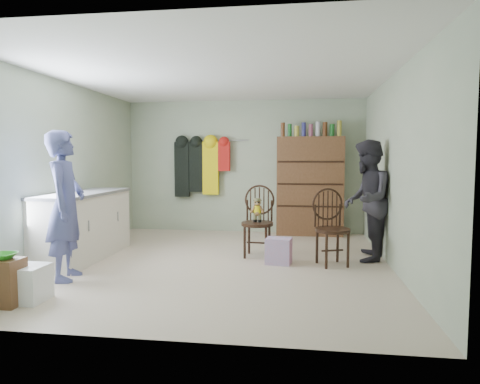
# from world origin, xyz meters

# --- Properties ---
(ground_plane) EXTENTS (5.00, 5.00, 0.00)m
(ground_plane) POSITION_xyz_m (0.00, 0.00, 0.00)
(ground_plane) COLOR beige
(ground_plane) RESTS_ON ground
(room_walls) EXTENTS (5.00, 5.00, 5.00)m
(room_walls) POSITION_xyz_m (0.00, 0.53, 1.58)
(room_walls) COLOR #A9B597
(room_walls) RESTS_ON ground
(counter) EXTENTS (0.64, 1.86, 0.94)m
(counter) POSITION_xyz_m (-1.95, 0.00, 0.47)
(counter) COLOR silver
(counter) RESTS_ON ground
(stool) EXTENTS (0.32, 0.27, 0.45)m
(stool) POSITION_xyz_m (-1.74, -1.94, 0.23)
(stool) COLOR brown
(stool) RESTS_ON ground
(bowl) EXTENTS (0.23, 0.23, 0.06)m
(bowl) POSITION_xyz_m (-1.74, -1.94, 0.48)
(bowl) COLOR green
(bowl) RESTS_ON stool
(plastic_tub) EXTENTS (0.38, 0.36, 0.36)m
(plastic_tub) POSITION_xyz_m (-1.61, -1.79, 0.18)
(plastic_tub) COLOR white
(plastic_tub) RESTS_ON ground
(chair_front) EXTENTS (0.49, 0.49, 1.03)m
(chair_front) POSITION_xyz_m (0.47, 0.48, 0.57)
(chair_front) COLOR #311C11
(chair_front) RESTS_ON ground
(chair_far) EXTENTS (0.58, 0.58, 1.01)m
(chair_far) POSITION_xyz_m (1.48, 0.12, 0.54)
(chair_far) COLOR #311C11
(chair_far) RESTS_ON ground
(striped_bag) EXTENTS (0.36, 0.30, 0.35)m
(striped_bag) POSITION_xyz_m (0.80, 0.05, 0.17)
(striped_bag) COLOR pink
(striped_bag) RESTS_ON ground
(person_left) EXTENTS (0.54, 0.71, 1.74)m
(person_left) POSITION_xyz_m (-1.63, -1.01, 0.87)
(person_left) COLOR #4B518A
(person_left) RESTS_ON ground
(person_right) EXTENTS (0.79, 0.93, 1.67)m
(person_right) POSITION_xyz_m (1.98, 0.43, 0.83)
(person_right) COLOR #2D2B33
(person_right) RESTS_ON ground
(dresser) EXTENTS (1.20, 0.39, 2.08)m
(dresser) POSITION_xyz_m (1.25, 2.30, 0.92)
(dresser) COLOR brown
(dresser) RESTS_ON ground
(coat_rack) EXTENTS (1.42, 0.12, 1.09)m
(coat_rack) POSITION_xyz_m (-0.83, 2.38, 1.25)
(coat_rack) COLOR #99999E
(coat_rack) RESTS_ON ground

